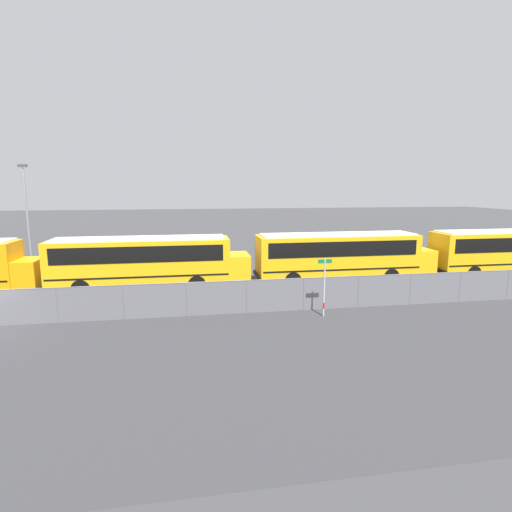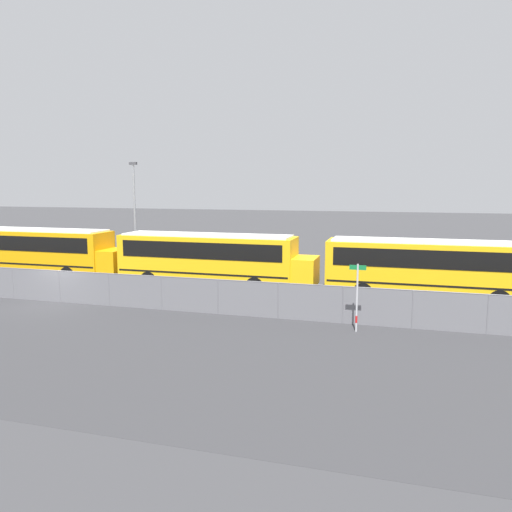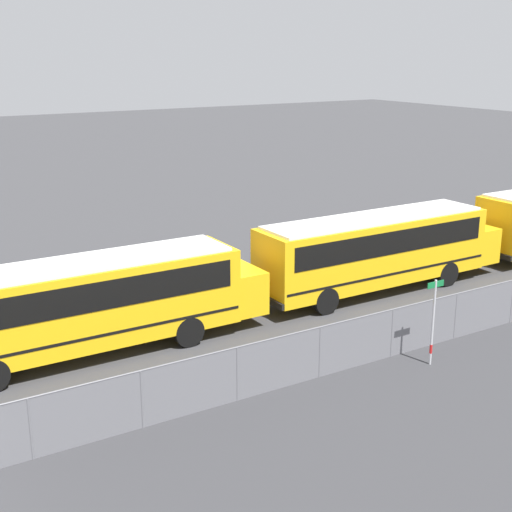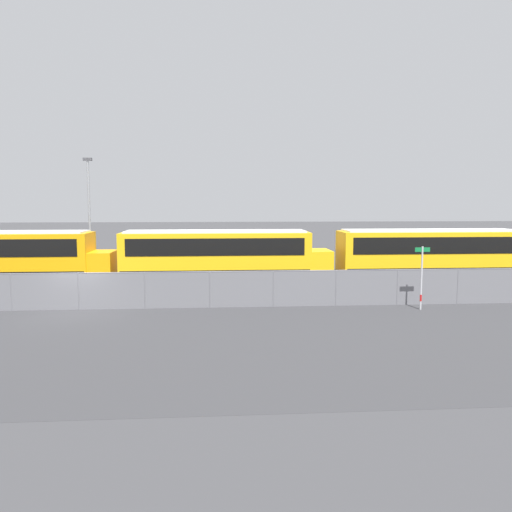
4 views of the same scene
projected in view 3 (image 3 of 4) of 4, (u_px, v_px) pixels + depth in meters
The scene contains 3 objects.
school_bus_4 at pixel (91, 299), 23.83m from camera, with size 12.13×2.50×3.32m.
school_bus_5 at pixel (379, 246), 30.22m from camera, with size 12.13×2.50×3.32m.
street_sign at pixel (433, 320), 23.14m from camera, with size 0.70×0.09×2.94m.
Camera 3 is at (-0.52, -16.57, 10.02)m, focal length 50.00 mm.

